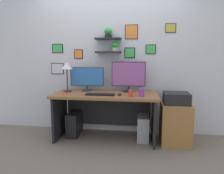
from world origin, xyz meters
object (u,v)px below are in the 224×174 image
(pen_cup, at_px, (131,93))
(monitor_left, at_px, (87,78))
(keyboard, at_px, (100,94))
(printer, at_px, (176,98))
(computer_tower_left, at_px, (74,124))
(monitor_right, at_px, (128,76))
(desk, at_px, (106,106))
(water_cup, at_px, (142,93))
(computer_mouse, at_px, (120,95))
(computer_tower_right, at_px, (143,127))
(desk_lamp, at_px, (67,68))
(cell_phone, at_px, (65,93))
(drawer_cabinet, at_px, (175,123))

(pen_cup, bearing_deg, monitor_left, 153.65)
(keyboard, relative_size, printer, 1.16)
(pen_cup, xyz_separation_m, computer_tower_left, (-0.96, 0.26, -0.60))
(monitor_right, bearing_deg, computer_tower_left, -172.41)
(desk, distance_m, monitor_right, 0.61)
(water_cup, bearing_deg, computer_tower_left, 168.81)
(water_cup, height_order, computer_tower_left, water_cup)
(computer_mouse, height_order, water_cup, water_cup)
(pen_cup, xyz_separation_m, water_cup, (0.16, 0.03, 0.01))
(keyboard, distance_m, computer_tower_right, 0.89)
(pen_cup, height_order, water_cup, water_cup)
(monitor_left, distance_m, desk_lamp, 0.37)
(keyboard, distance_m, printer, 1.16)
(computer_tower_right, bearing_deg, pen_cup, -129.98)
(computer_mouse, relative_size, cell_phone, 0.64)
(keyboard, distance_m, computer_tower_left, 0.78)
(drawer_cabinet, bearing_deg, computer_mouse, -171.62)
(drawer_cabinet, bearing_deg, pen_cup, -166.49)
(cell_phone, distance_m, computer_tower_right, 1.36)
(monitor_left, distance_m, keyboard, 0.50)
(desk, bearing_deg, printer, -2.61)
(computer_mouse, distance_m, computer_tower_left, 1.00)
(monitor_right, distance_m, pen_cup, 0.44)
(desk, xyz_separation_m, keyboard, (-0.06, -0.18, 0.22))
(water_cup, bearing_deg, monitor_left, 159.60)
(pen_cup, bearing_deg, computer_tower_left, 165.09)
(pen_cup, relative_size, water_cup, 0.91)
(drawer_cabinet, distance_m, computer_tower_right, 0.51)
(desk_lamp, height_order, drawer_cabinet, desk_lamp)
(keyboard, xyz_separation_m, drawer_cabinet, (1.15, 0.13, -0.45))
(computer_mouse, xyz_separation_m, computer_tower_right, (0.36, 0.19, -0.57))
(monitor_left, height_order, pen_cup, monitor_left)
(monitor_right, bearing_deg, computer_tower_right, -29.41)
(computer_mouse, bearing_deg, computer_tower_left, 164.62)
(computer_mouse, height_order, computer_tower_left, computer_mouse)
(desk, height_order, monitor_right, monitor_right)
(desk, bearing_deg, computer_tower_left, 175.62)
(monitor_left, distance_m, computer_mouse, 0.71)
(drawer_cabinet, bearing_deg, computer_tower_right, 171.99)
(computer_mouse, distance_m, pen_cup, 0.18)
(computer_tower_left, bearing_deg, pen_cup, -14.91)
(monitor_left, relative_size, water_cup, 5.17)
(cell_phone, relative_size, drawer_cabinet, 0.23)
(printer, bearing_deg, drawer_cabinet, 90.00)
(cell_phone, distance_m, drawer_cabinet, 1.78)
(desk, distance_m, monitor_left, 0.58)
(water_cup, distance_m, computer_tower_right, 0.64)
(water_cup, bearing_deg, desk_lamp, 169.72)
(monitor_left, height_order, cell_phone, monitor_left)
(computer_tower_left, distance_m, computer_tower_right, 1.16)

